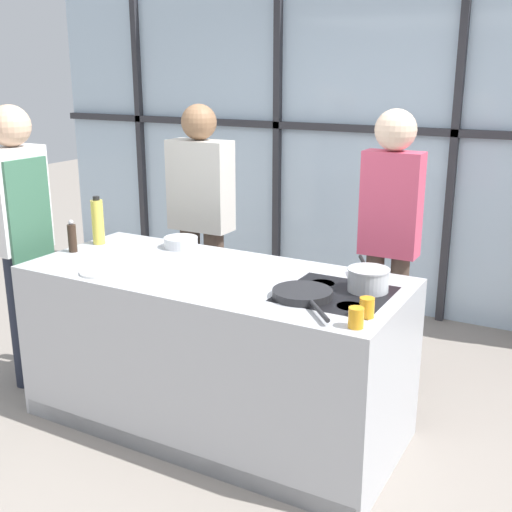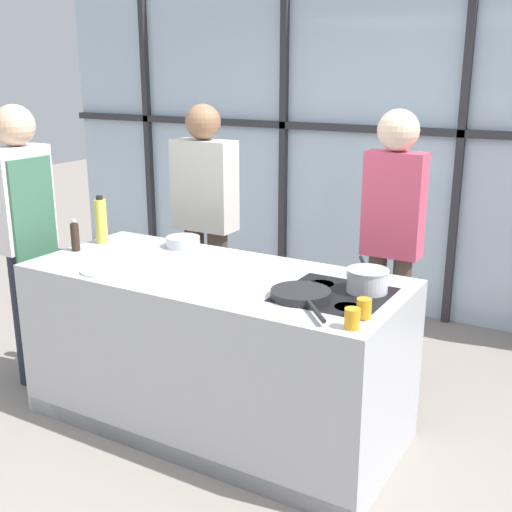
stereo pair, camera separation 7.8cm
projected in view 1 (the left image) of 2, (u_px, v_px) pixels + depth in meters
The scene contains 14 objects.
ground_plane at pixel (216, 422), 3.80m from camera, with size 18.00×18.00×0.00m, color gray.
back_window_wall at pixel (361, 145), 5.36m from camera, with size 6.40×0.10×2.80m.
demo_island at pixel (214, 350), 3.66m from camera, with size 2.13×0.92×0.93m.
chef at pixel (21, 226), 4.03m from camera, with size 0.25×0.38×1.81m.
spectator_far_left at pixel (201, 213), 4.63m from camera, with size 0.46×0.25×1.78m.
spectator_center_left at pixel (390, 227), 3.96m from camera, with size 0.36×0.25×1.79m.
frying_pan at pixel (303, 294), 3.14m from camera, with size 0.41×0.45×0.04m.
saucepan at pixel (368, 279), 3.23m from camera, with size 0.25×0.37×0.12m.
white_plate at pixel (101, 272), 3.53m from camera, with size 0.24×0.24×0.01m, color white.
mixing_bowl at pixel (181, 242), 4.02m from camera, with size 0.21×0.21×0.07m.
oil_bottle at pixel (98, 222), 4.08m from camera, with size 0.08×0.08×0.31m.
pepper_grinder at pixel (72, 237), 3.91m from camera, with size 0.05×0.05×0.20m.
juice_glass_near at pixel (356, 318), 2.77m from camera, with size 0.07×0.07×0.09m, color orange.
juice_glass_far at pixel (367, 308), 2.89m from camera, with size 0.07×0.07×0.09m, color orange.
Camera 1 is at (1.83, -2.83, 2.01)m, focal length 45.00 mm.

